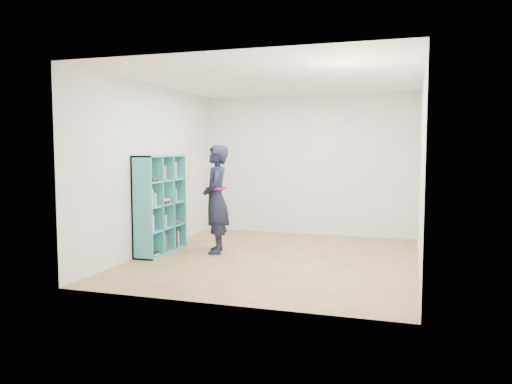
% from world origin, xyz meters
% --- Properties ---
extents(floor, '(4.50, 4.50, 0.00)m').
position_xyz_m(floor, '(0.00, 0.00, 0.00)').
color(floor, brown).
rests_on(floor, ground).
extents(ceiling, '(4.50, 4.50, 0.00)m').
position_xyz_m(ceiling, '(0.00, 0.00, 2.60)').
color(ceiling, white).
rests_on(ceiling, wall_back).
extents(wall_left, '(0.02, 4.50, 2.60)m').
position_xyz_m(wall_left, '(-2.00, 0.00, 1.30)').
color(wall_left, silver).
rests_on(wall_left, floor).
extents(wall_right, '(0.02, 4.50, 2.60)m').
position_xyz_m(wall_right, '(2.00, 0.00, 1.30)').
color(wall_right, silver).
rests_on(wall_right, floor).
extents(wall_back, '(4.00, 0.02, 2.60)m').
position_xyz_m(wall_back, '(0.00, 2.25, 1.30)').
color(wall_back, silver).
rests_on(wall_back, floor).
extents(wall_front, '(4.00, 0.02, 2.60)m').
position_xyz_m(wall_front, '(0.00, -2.25, 1.30)').
color(wall_front, silver).
rests_on(wall_front, floor).
extents(bookshelf, '(0.33, 1.14, 1.52)m').
position_xyz_m(bookshelf, '(-1.85, -0.11, 0.74)').
color(bookshelf, teal).
rests_on(bookshelf, floor).
extents(person, '(0.58, 0.71, 1.68)m').
position_xyz_m(person, '(-1.00, 0.16, 0.84)').
color(person, black).
rests_on(person, floor).
extents(smartphone, '(0.05, 0.08, 0.13)m').
position_xyz_m(smartphone, '(-1.18, 0.20, 0.95)').
color(smartphone, silver).
rests_on(smartphone, person).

